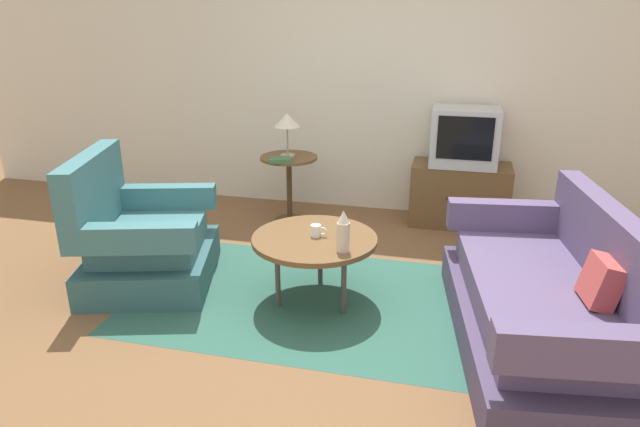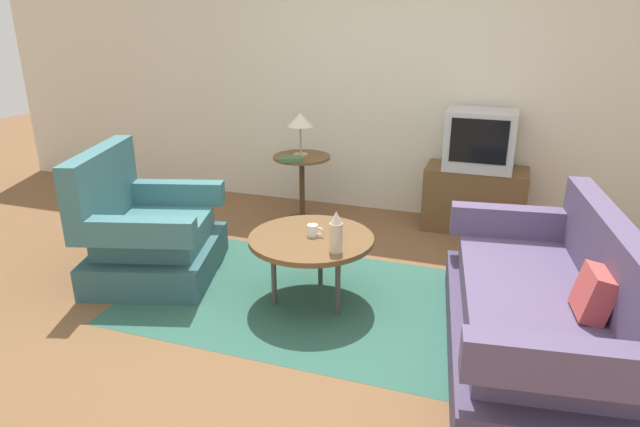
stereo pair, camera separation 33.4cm
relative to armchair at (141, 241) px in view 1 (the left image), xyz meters
name	(u,v)px [view 1 (the left image)]	position (x,y,z in m)	size (l,w,h in m)	color
ground_plane	(327,311)	(1.43, -0.13, -0.31)	(16.00, 16.00, 0.00)	brown
back_wall	(380,72)	(1.43, 2.07, 1.04)	(9.00, 0.12, 2.70)	beige
area_rug	(315,300)	(1.31, 0.00, -0.31)	(2.52, 1.57, 0.00)	#2D5B4C
armchair	(141,241)	(0.00, 0.00, 0.00)	(1.10, 1.19, 0.96)	#325C60
couch	(548,304)	(2.77, -0.22, -0.03)	(1.12, 1.92, 0.85)	#4B3E5C
coffee_table	(314,241)	(1.31, 0.00, 0.13)	(0.84, 0.84, 0.48)	brown
side_table	(289,175)	(0.70, 1.44, 0.15)	(0.53, 0.53, 0.64)	brown
tv_stand	(459,195)	(2.26, 1.75, -0.02)	(0.89, 0.46, 0.58)	brown
television	(465,137)	(2.26, 1.74, 0.53)	(0.59, 0.43, 0.52)	#B7B7BC
table_lamp	(287,122)	(0.69, 1.43, 0.64)	(0.24, 0.24, 0.40)	#9E937A
vase	(343,232)	(1.54, -0.18, 0.29)	(0.08, 0.08, 0.27)	beige
mug	(316,231)	(1.32, 0.02, 0.20)	(0.11, 0.07, 0.08)	white
tv_remote_dark	(342,236)	(1.49, 0.04, 0.17)	(0.09, 0.18, 0.02)	black
book	(280,160)	(0.68, 1.23, 0.34)	(0.23, 0.20, 0.04)	#3D663D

